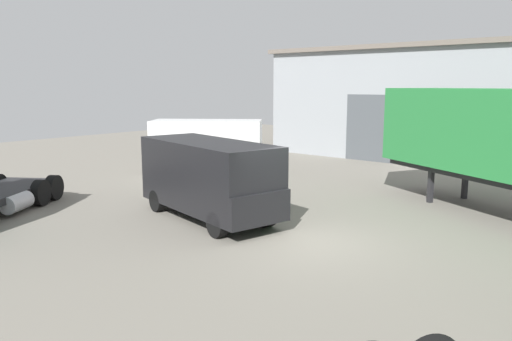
{
  "coord_description": "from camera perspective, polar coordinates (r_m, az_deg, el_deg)",
  "views": [
    {
      "loc": [
        7.23,
        -10.53,
        4.13
      ],
      "look_at": [
        -2.25,
        0.62,
        1.6
      ],
      "focal_mm": 35.0,
      "sensor_mm": 36.0,
      "label": 1
    }
  ],
  "objects": [
    {
      "name": "warehouse_building",
      "position": [
        29.18,
        26.22,
        6.82
      ],
      "size": [
        24.94,
        7.96,
        6.23
      ],
      "color": "#93999E",
      "rests_on": "ground_plane"
    },
    {
      "name": "delivery_van_white",
      "position": [
        24.09,
        -6.01,
        3.09
      ],
      "size": [
        5.44,
        4.76,
        2.45
      ],
      "rotation": [
        0.0,
        0.0,
        -2.5
      ],
      "color": "silver",
      "rests_on": "ground_plane"
    },
    {
      "name": "ground_plane",
      "position": [
        13.42,
        5.69,
        -8.16
      ],
      "size": [
        60.0,
        60.0,
        0.0
      ],
      "primitive_type": "plane",
      "color": "slate"
    },
    {
      "name": "delivery_van_black",
      "position": [
        15.29,
        -5.14,
        -0.8
      ],
      "size": [
        5.59,
        3.07,
        2.42
      ],
      "rotation": [
        0.0,
        0.0,
        -0.21
      ],
      "color": "black",
      "rests_on": "ground_plane"
    }
  ]
}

